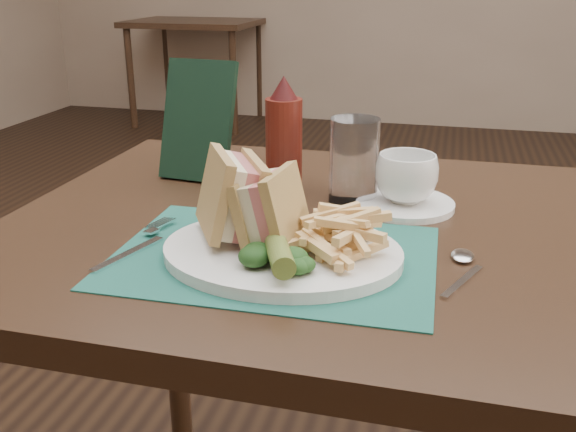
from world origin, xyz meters
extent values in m
plane|color=black|center=(0.00, 0.00, 0.00)|extent=(7.00, 7.00, 0.00)
plane|color=gray|center=(0.00, 3.50, 0.00)|extent=(6.00, 0.00, 6.00)
cube|color=#1B5649|center=(-0.03, -0.64, 0.75)|extent=(0.41, 0.29, 0.00)
cylinder|color=#566B28|center=(-0.01, -0.70, 0.79)|extent=(0.07, 0.12, 0.03)
cylinder|color=white|center=(0.12, -0.41, 0.76)|extent=(0.16, 0.16, 0.01)
imported|color=white|center=(0.12, -0.41, 0.80)|extent=(0.13, 0.13, 0.07)
cylinder|color=white|center=(0.04, -0.40, 0.81)|extent=(0.09, 0.09, 0.13)
cube|color=black|center=(-0.24, -0.34, 0.85)|extent=(0.13, 0.09, 0.20)
camera|label=1|loc=(0.17, -1.35, 1.09)|focal=40.00mm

